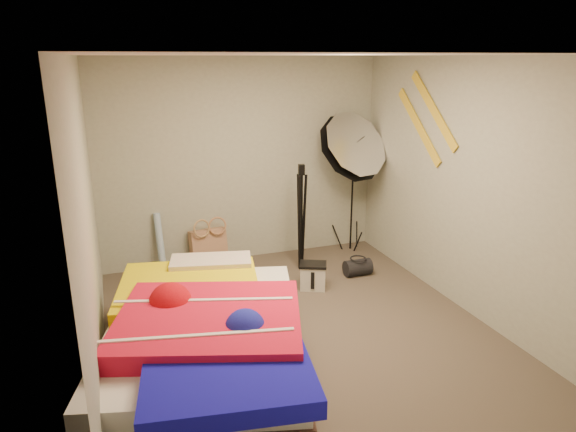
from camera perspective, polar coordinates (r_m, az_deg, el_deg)
name	(u,v)px	position (r m, az deg, el deg)	size (l,w,h in m)	color
floor	(299,330)	(5.00, 1.26, -12.53)	(4.00, 4.00, 0.00)	brown
ceiling	(301,55)	(4.34, 1.49, 17.48)	(4.00, 4.00, 0.00)	silver
wall_back	(242,162)	(6.37, -5.12, 6.01)	(3.50, 3.50, 0.00)	#A0A493
wall_front	(435,301)	(2.86, 16.07, -9.03)	(3.50, 3.50, 0.00)	#A0A493
wall_left	(88,224)	(4.24, -21.32, -0.88)	(4.00, 4.00, 0.00)	#A0A493
wall_right	(465,187)	(5.37, 19.10, 3.02)	(4.00, 4.00, 0.00)	#A0A493
tote_bag	(209,247)	(6.45, -8.81, -3.44)	(0.45, 0.14, 0.45)	tan
wrapping_roll	(160,243)	(6.34, -14.03, -2.89)	(0.08, 0.08, 0.71)	#578DC0
camera_case	(313,277)	(5.77, 2.79, -6.77)	(0.28, 0.20, 0.28)	beige
duffel_bag	(358,267)	(6.17, 7.75, -5.68)	(0.19, 0.19, 0.32)	black
wall_stripe_upper	(434,110)	(5.72, 15.88, 11.26)	(0.02, 1.10, 0.10)	gold
wall_stripe_lower	(419,126)	(5.95, 14.33, 9.64)	(0.02, 1.10, 0.10)	gold
bed	(206,339)	(4.28, -9.13, -13.33)	(2.03, 2.60, 0.64)	#452C23
photo_umbrella	(350,149)	(6.47, 6.93, 7.44)	(1.07, 0.82, 1.94)	black
camera_tripod	(301,210)	(6.08, 1.46, 0.62)	(0.08, 0.08, 1.30)	black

